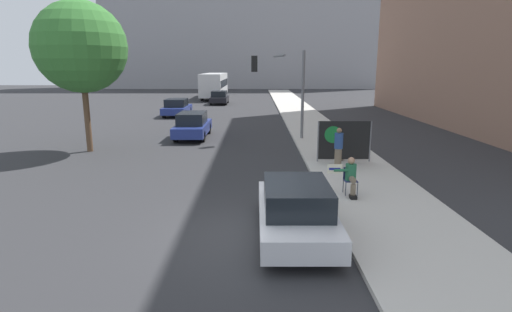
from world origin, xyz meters
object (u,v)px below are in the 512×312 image
(car_on_road_midblock, at_px, (176,107))
(traffic_light_pole, at_px, (282,79))
(seated_protester, at_px, (349,175))
(city_bus_on_road, at_px, (213,84))
(protest_banner, at_px, (343,140))
(street_tree_near_curb, at_px, (79,47))
(car_on_road_nearest, at_px, (191,125))
(jogger_on_sidewalk, at_px, (337,148))
(pedestrian_behind, at_px, (340,140))
(car_on_road_distant, at_px, (218,97))
(parked_car_curbside, at_px, (295,209))

(car_on_road_midblock, bearing_deg, traffic_light_pole, -54.52)
(seated_protester, distance_m, car_on_road_midblock, 23.55)
(city_bus_on_road, bearing_deg, traffic_light_pole, -77.18)
(seated_protester, relative_size, car_on_road_midblock, 0.28)
(protest_banner, xyz_separation_m, street_tree_near_curb, (-11.91, 2.66, 3.92))
(protest_banner, bearing_deg, city_bus_on_road, 104.30)
(seated_protester, xyz_separation_m, street_tree_near_curb, (-11.16, 7.19, 4.20))
(car_on_road_midblock, distance_m, street_tree_near_curb, 14.99)
(car_on_road_nearest, height_order, street_tree_near_curb, street_tree_near_curb)
(protest_banner, bearing_deg, seated_protester, -99.39)
(traffic_light_pole, bearing_deg, jogger_on_sidewalk, -74.73)
(car_on_road_midblock, bearing_deg, seated_protester, -65.88)
(car_on_road_midblock, bearing_deg, city_bus_on_road, 86.17)
(car_on_road_nearest, xyz_separation_m, street_tree_near_curb, (-4.49, -3.81, 4.22))
(city_bus_on_road, relative_size, street_tree_near_curb, 1.65)
(pedestrian_behind, height_order, protest_banner, protest_banner)
(protest_banner, relative_size, car_on_road_nearest, 0.51)
(protest_banner, distance_m, street_tree_near_curb, 12.82)
(jogger_on_sidewalk, relative_size, car_on_road_midblock, 0.37)
(car_on_road_nearest, distance_m, car_on_road_distant, 21.21)
(car_on_road_distant, bearing_deg, parked_car_curbside, -81.86)
(parked_car_curbside, bearing_deg, street_tree_near_curb, 132.25)
(seated_protester, height_order, car_on_road_nearest, car_on_road_nearest)
(pedestrian_behind, xyz_separation_m, street_tree_near_curb, (-11.84, 2.40, 3.97))
(car_on_road_distant, bearing_deg, traffic_light_pole, -75.97)
(jogger_on_sidewalk, height_order, car_on_road_midblock, jogger_on_sidewalk)
(car_on_road_distant, bearing_deg, car_on_road_midblock, -103.66)
(seated_protester, bearing_deg, city_bus_on_road, 89.92)
(jogger_on_sidewalk, height_order, protest_banner, protest_banner)
(car_on_road_nearest, bearing_deg, street_tree_near_curb, -139.72)
(car_on_road_midblock, height_order, city_bus_on_road, city_bus_on_road)
(car_on_road_nearest, bearing_deg, parked_car_curbside, -71.42)
(seated_protester, distance_m, jogger_on_sidewalk, 3.50)
(car_on_road_distant, distance_m, street_tree_near_curb, 25.71)
(seated_protester, xyz_separation_m, car_on_road_nearest, (-6.67, 11.00, -0.02))
(protest_banner, bearing_deg, pedestrian_behind, 105.29)
(traffic_light_pole, height_order, city_bus_on_road, traffic_light_pole)
(seated_protester, xyz_separation_m, parked_car_curbside, (-2.00, -2.89, -0.07))
(traffic_light_pole, height_order, parked_car_curbside, traffic_light_pole)
(car_on_road_nearest, distance_m, city_bus_on_road, 29.37)
(jogger_on_sidewalk, xyz_separation_m, parked_car_curbside, (-2.31, -6.38, -0.24))
(city_bus_on_road, bearing_deg, protest_banner, -75.70)
(seated_protester, distance_m, pedestrian_behind, 4.85)
(street_tree_near_curb, bearing_deg, pedestrian_behind, -11.47)
(pedestrian_behind, distance_m, street_tree_near_curb, 12.72)
(car_on_road_midblock, xyz_separation_m, car_on_road_distant, (2.61, 10.72, 0.01))
(car_on_road_nearest, bearing_deg, seated_protester, -58.78)
(parked_car_curbside, relative_size, car_on_road_midblock, 0.97)
(car_on_road_midblock, xyz_separation_m, city_bus_on_road, (1.26, 18.81, 1.11))
(pedestrian_behind, height_order, city_bus_on_road, city_bus_on_road)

